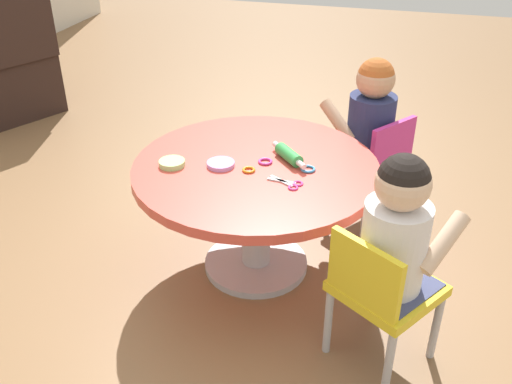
# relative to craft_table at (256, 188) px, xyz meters

# --- Properties ---
(ground_plane) EXTENTS (10.00, 10.00, 0.00)m
(ground_plane) POSITION_rel_craft_table_xyz_m (0.00, 0.00, -0.39)
(ground_plane) COLOR olive
(craft_table) EXTENTS (0.97, 0.97, 0.50)m
(craft_table) POSITION_rel_craft_table_xyz_m (0.00, 0.00, 0.00)
(craft_table) COLOR silver
(craft_table) RESTS_ON ground
(child_chair_left) EXTENTS (0.42, 0.42, 0.54)m
(child_chair_left) POSITION_rel_craft_table_xyz_m (-0.40, -0.53, -0.08)
(child_chair_left) COLOR #B7B7BC
(child_chair_left) RESTS_ON ground
(seated_child_left) EXTENTS (0.44, 0.41, 0.51)m
(seated_child_left) POSITION_rel_craft_table_xyz_m (-0.36, -0.56, 0.14)
(seated_child_left) COLOR #3F4772
(seated_child_left) RESTS_ON ground
(child_chair_right) EXTENTS (0.42, 0.42, 0.54)m
(child_chair_right) POSITION_rel_craft_table_xyz_m (0.52, -0.42, -0.08)
(child_chair_right) COLOR #B7B7BC
(child_chair_right) RESTS_ON ground
(seated_child_right) EXTENTS (0.42, 0.44, 0.51)m
(seated_child_right) POSITION_rel_craft_table_xyz_m (0.54, -0.39, 0.14)
(seated_child_right) COLOR #3F4772
(seated_child_right) RESTS_ON ground
(rolling_pin) EXTENTS (0.18, 0.17, 0.05)m
(rolling_pin) POSITION_rel_craft_table_xyz_m (0.07, -0.12, 0.13)
(rolling_pin) COLOR green
(rolling_pin) RESTS_ON craft_table
(craft_scissors) EXTENTS (0.09, 0.14, 0.01)m
(craft_scissors) POSITION_rel_craft_table_xyz_m (-0.12, -0.16, 0.11)
(craft_scissors) COLOR silver
(craft_scissors) RESTS_ON craft_table
(playdough_blob_0) EXTENTS (0.11, 0.11, 0.02)m
(playdough_blob_0) POSITION_rel_craft_table_xyz_m (-0.05, 0.13, 0.11)
(playdough_blob_0) COLOR #CC99E5
(playdough_blob_0) RESTS_ON craft_table
(playdough_blob_1) EXTENTS (0.10, 0.10, 0.02)m
(playdough_blob_1) POSITION_rel_craft_table_xyz_m (-0.09, 0.31, 0.12)
(playdough_blob_1) COLOR #B2E58C
(playdough_blob_1) RESTS_ON craft_table
(cookie_cutter_0) EXTENTS (0.06, 0.06, 0.01)m
(cookie_cutter_0) POSITION_rel_craft_table_xyz_m (0.01, -0.20, 0.11)
(cookie_cutter_0) COLOR #3F99D8
(cookie_cutter_0) RESTS_ON craft_table
(cookie_cutter_1) EXTENTS (0.06, 0.06, 0.01)m
(cookie_cutter_1) POSITION_rel_craft_table_xyz_m (0.03, -0.03, 0.11)
(cookie_cutter_1) COLOR #D83FA5
(cookie_cutter_1) RESTS_ON craft_table
(cookie_cutter_2) EXTENTS (0.05, 0.05, 0.01)m
(cookie_cutter_2) POSITION_rel_craft_table_xyz_m (-0.06, 0.01, 0.11)
(cookie_cutter_2) COLOR orange
(cookie_cutter_2) RESTS_ON craft_table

